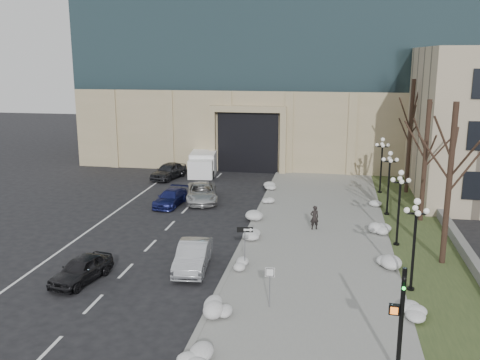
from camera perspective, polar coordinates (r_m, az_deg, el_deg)
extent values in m
plane|color=black|center=(22.91, -2.12, -16.51)|extent=(160.00, 160.00, 0.00)
cube|color=gray|center=(35.31, 8.28, -5.63)|extent=(9.00, 40.00, 0.12)
cube|color=gray|center=(35.69, 1.01, -5.27)|extent=(0.30, 40.00, 0.14)
cube|color=#334221|center=(35.77, 18.79, -5.98)|extent=(4.00, 40.00, 0.10)
cube|color=slate|center=(37.92, 21.38, -4.64)|extent=(0.50, 30.00, 0.70)
cube|color=tan|center=(62.21, 4.17, 6.32)|extent=(40.00, 20.00, 8.00)
cube|color=black|center=(53.75, 1.03, 4.21)|extent=(6.00, 2.50, 6.00)
cube|color=tan|center=(51.96, 0.80, 7.57)|extent=(7.50, 0.60, 0.60)
cube|color=tan|center=(53.05, -2.95, 4.07)|extent=(0.60, 0.60, 6.00)
cube|color=tan|center=(51.95, 4.61, 3.85)|extent=(0.60, 0.60, 6.00)
cube|color=black|center=(40.65, 23.59, -0.54)|extent=(1.40, 0.25, 2.00)
cube|color=black|center=(40.03, 24.05, 4.34)|extent=(1.40, 0.25, 2.00)
imported|color=black|center=(28.87, -16.58, -9.12)|extent=(2.36, 4.16, 1.34)
imported|color=#B3B6BC|center=(29.30, -5.03, -8.09)|extent=(2.02, 4.69, 1.50)
imported|color=navy|center=(41.65, -7.42, -1.90)|extent=(2.04, 4.33, 1.22)
imported|color=#BCBCBC|center=(42.52, -4.12, -1.36)|extent=(3.58, 5.60, 1.44)
imported|color=#2C2D31|center=(50.67, -7.62, 0.98)|extent=(2.83, 4.82, 1.54)
imported|color=black|center=(35.60, 7.94, -3.99)|extent=(0.69, 0.58, 1.62)
cube|color=white|center=(53.31, -3.80, 2.01)|extent=(3.05, 5.68, 2.17)
cube|color=white|center=(50.17, -4.21, 1.18)|extent=(2.48, 2.01, 1.73)
cylinder|color=black|center=(50.64, -5.39, 0.58)|extent=(0.37, 0.79, 0.76)
cylinder|color=black|center=(50.39, -2.95, 0.55)|extent=(0.37, 0.79, 0.76)
cylinder|color=black|center=(55.16, -4.72, 1.63)|extent=(0.37, 0.79, 0.76)
cylinder|color=black|center=(54.92, -2.48, 1.61)|extent=(0.37, 0.79, 0.76)
cylinder|color=slate|center=(29.01, 0.52, -7.36)|extent=(0.05, 0.05, 2.35)
cube|color=black|center=(28.65, 0.53, -5.32)|extent=(0.85, 0.19, 0.29)
cube|color=white|center=(28.63, 0.80, -5.34)|extent=(0.40, 0.08, 0.11)
cone|color=white|center=(28.63, 1.26, -5.34)|extent=(0.24, 0.27, 0.24)
cylinder|color=slate|center=(24.76, 3.19, -11.54)|extent=(0.05, 0.05, 2.00)
cube|color=white|center=(24.44, 3.21, -9.80)|extent=(0.44, 0.07, 0.44)
cube|color=black|center=(24.41, 3.21, -9.82)|extent=(0.38, 0.04, 0.38)
cube|color=white|center=(24.41, 3.21, -9.82)|extent=(0.33, 0.03, 0.33)
cylinder|color=black|center=(20.30, 16.78, -14.49)|extent=(0.17, 0.17, 4.21)
imported|color=black|center=(19.72, 17.05, -10.95)|extent=(0.23, 0.96, 0.19)
sphere|color=#19E533|center=(19.55, 17.08, -11.00)|extent=(0.13, 0.13, 0.13)
cube|color=black|center=(20.05, 16.11, -13.12)|extent=(0.38, 0.24, 0.37)
cube|color=orange|center=(19.95, 16.12, -13.26)|extent=(0.26, 0.04, 0.26)
ellipsoid|color=silver|center=(21.02, -4.53, -18.56)|extent=(1.10, 1.60, 0.36)
ellipsoid|color=silver|center=(24.57, -2.30, -13.55)|extent=(1.10, 1.60, 0.36)
ellipsoid|color=silver|center=(29.35, -0.31, -8.94)|extent=(1.10, 1.60, 0.36)
ellipsoid|color=silver|center=(33.75, 0.89, -5.95)|extent=(1.10, 1.60, 0.36)
ellipsoid|color=silver|center=(37.17, 1.80, -4.14)|extent=(1.10, 1.60, 0.36)
ellipsoid|color=silver|center=(41.96, 3.06, -2.14)|extent=(1.10, 1.60, 0.36)
ellipsoid|color=silver|center=(46.18, 3.59, -0.72)|extent=(1.10, 1.60, 0.36)
ellipsoid|color=silver|center=(25.30, 17.53, -13.36)|extent=(1.10, 1.60, 0.36)
ellipsoid|color=silver|center=(30.33, 15.68, -8.71)|extent=(1.10, 1.60, 0.36)
ellipsoid|color=silver|center=(35.76, 14.62, -5.28)|extent=(1.10, 1.60, 0.36)
ellipsoid|color=silver|center=(42.20, 14.18, -2.44)|extent=(1.10, 1.60, 0.36)
cylinder|color=black|center=(28.12, 17.73, -11.07)|extent=(0.36, 0.36, 0.20)
cylinder|color=black|center=(27.41, 18.00, -7.44)|extent=(0.14, 0.14, 4.00)
cylinder|color=black|center=(26.80, 18.30, -3.43)|extent=(0.10, 0.90, 0.10)
cylinder|color=black|center=(26.80, 18.30, -3.43)|extent=(0.90, 0.10, 0.10)
sphere|color=white|center=(26.64, 18.40, -2.19)|extent=(0.32, 0.32, 0.32)
sphere|color=white|center=(26.83, 19.28, -3.15)|extent=(0.28, 0.28, 0.28)
sphere|color=white|center=(26.69, 17.37, -3.09)|extent=(0.28, 0.28, 0.28)
sphere|color=white|center=(27.19, 18.20, -2.86)|extent=(0.28, 0.28, 0.28)
sphere|color=white|center=(26.33, 18.46, -3.39)|extent=(0.28, 0.28, 0.28)
cylinder|color=black|center=(34.11, 16.33, -6.64)|extent=(0.36, 0.36, 0.20)
cylinder|color=black|center=(33.54, 16.54, -3.59)|extent=(0.14, 0.14, 4.00)
cylinder|color=black|center=(33.04, 16.76, -0.26)|extent=(0.10, 0.90, 0.10)
cylinder|color=black|center=(33.04, 16.76, -0.26)|extent=(0.90, 0.10, 0.10)
sphere|color=white|center=(32.91, 16.83, 0.76)|extent=(0.32, 0.32, 0.32)
sphere|color=white|center=(33.06, 17.55, -0.04)|extent=(0.28, 0.28, 0.28)
sphere|color=white|center=(32.95, 16.00, 0.03)|extent=(0.28, 0.28, 0.28)
sphere|color=white|center=(33.44, 16.69, 0.17)|extent=(0.28, 0.28, 0.28)
sphere|color=white|center=(32.57, 16.87, -0.18)|extent=(0.28, 0.28, 0.28)
cylinder|color=black|center=(40.27, 15.37, -3.55)|extent=(0.36, 0.36, 0.20)
cylinder|color=black|center=(39.78, 15.54, -0.93)|extent=(0.14, 0.14, 4.00)
cylinder|color=black|center=(39.36, 15.71, 1.90)|extent=(0.10, 0.90, 0.10)
cylinder|color=black|center=(39.36, 15.71, 1.90)|extent=(0.90, 0.10, 0.10)
sphere|color=white|center=(39.25, 15.77, 2.76)|extent=(0.32, 0.32, 0.32)
sphere|color=white|center=(39.38, 16.38, 2.08)|extent=(0.28, 0.28, 0.28)
sphere|color=white|center=(39.29, 15.07, 2.14)|extent=(0.28, 0.28, 0.28)
sphere|color=white|center=(39.77, 15.66, 2.23)|extent=(0.28, 0.28, 0.28)
sphere|color=white|center=(38.89, 15.79, 1.99)|extent=(0.28, 0.28, 0.28)
cylinder|color=black|center=(46.52, 14.67, -1.28)|extent=(0.36, 0.36, 0.20)
cylinder|color=black|center=(46.09, 14.81, 1.00)|extent=(0.14, 0.14, 4.00)
cylinder|color=black|center=(45.73, 14.95, 3.46)|extent=(0.10, 0.90, 0.10)
cylinder|color=black|center=(45.73, 14.95, 3.46)|extent=(0.90, 0.10, 0.10)
sphere|color=white|center=(45.64, 15.00, 4.20)|extent=(0.32, 0.32, 0.32)
sphere|color=white|center=(45.75, 15.53, 3.61)|extent=(0.28, 0.28, 0.28)
sphere|color=white|center=(45.67, 14.40, 3.67)|extent=(0.28, 0.28, 0.28)
sphere|color=white|center=(46.15, 14.92, 3.73)|extent=(0.28, 0.28, 0.28)
sphere|color=white|center=(45.27, 15.01, 3.55)|extent=(0.28, 0.28, 0.28)
cylinder|color=black|center=(30.88, 21.39, -0.57)|extent=(0.32, 0.32, 9.00)
cylinder|color=black|center=(38.63, 19.12, 1.83)|extent=(0.32, 0.32, 8.50)
cylinder|color=black|center=(46.36, 17.67, 4.34)|extent=(0.32, 0.32, 9.50)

